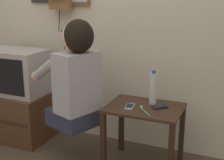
{
  "coord_description": "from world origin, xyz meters",
  "views": [
    {
      "loc": [
        1.2,
        -1.48,
        1.39
      ],
      "look_at": [
        0.26,
        0.7,
        0.73
      ],
      "focal_mm": 50.0,
      "sensor_mm": 36.0,
      "label": 1
    }
  ],
  "objects": [
    {
      "name": "cell_phone_held",
      "position": [
        0.42,
        0.7,
        0.53
      ],
      "size": [
        0.08,
        0.13,
        0.01
      ],
      "rotation": [
        0.0,
        0.0,
        0.13
      ],
      "color": "silver",
      "rests_on": "side_table"
    },
    {
      "name": "wall_back",
      "position": [
        0.0,
        1.16,
        1.27
      ],
      "size": [
        6.8,
        0.05,
        2.55
      ],
      "color": "beige",
      "rests_on": "ground_plane"
    },
    {
      "name": "toothbrush",
      "position": [
        0.56,
        0.64,
        0.53
      ],
      "size": [
        0.12,
        0.15,
        0.02
      ],
      "rotation": [
        0.0,
        0.0,
        0.69
      ],
      "color": "#4CBF66",
      "rests_on": "side_table"
    },
    {
      "name": "person",
      "position": [
        -0.02,
        0.62,
        0.76
      ],
      "size": [
        0.61,
        0.51,
        0.88
      ],
      "rotation": [
        0.0,
        0.0,
        1.21
      ],
      "color": "#2D3347",
      "rests_on": "ground_plane"
    },
    {
      "name": "tv_stand",
      "position": [
        -0.8,
        0.82,
        0.23
      ],
      "size": [
        0.66,
        0.5,
        0.46
      ],
      "color": "#51331E",
      "rests_on": "ground_plane"
    },
    {
      "name": "cell_phone_spare",
      "position": [
        0.64,
        0.77,
        0.53
      ],
      "size": [
        0.13,
        0.13,
        0.01
      ],
      "rotation": [
        0.0,
        0.0,
        -0.82
      ],
      "color": "black",
      "rests_on": "side_table"
    },
    {
      "name": "water_bottle",
      "position": [
        0.56,
        0.85,
        0.66
      ],
      "size": [
        0.06,
        0.06,
        0.28
      ],
      "color": "silver",
      "rests_on": "side_table"
    },
    {
      "name": "television",
      "position": [
        -0.79,
        0.81,
        0.67
      ],
      "size": [
        0.59,
        0.38,
        0.42
      ],
      "color": "#ADA89E",
      "rests_on": "tv_stand"
    },
    {
      "name": "side_table",
      "position": [
        0.52,
        0.75,
        0.42
      ],
      "size": [
        0.59,
        0.44,
        0.53
      ],
      "color": "#382316",
      "rests_on": "ground_plane"
    }
  ]
}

